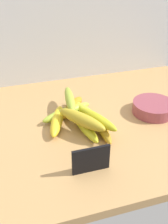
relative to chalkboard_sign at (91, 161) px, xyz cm
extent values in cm
cube|color=tan|center=(8.03, 23.88, -5.36)|extent=(110.00, 76.00, 3.00)
cube|color=silver|center=(8.03, 62.88, 28.14)|extent=(130.00, 2.00, 70.00)
cube|color=black|center=(0.00, -0.07, 0.34)|extent=(11.00, 0.80, 8.40)
cube|color=#916A48|center=(0.00, 0.73, -3.56)|extent=(9.90, 1.20, 0.60)
cylinder|color=#93404D|center=(32.65, 22.77, -1.64)|extent=(15.80, 15.80, 4.43)
ellipsoid|color=#A3BE38|center=(0.25, 29.54, -1.91)|extent=(20.87, 10.79, 3.90)
ellipsoid|color=#CDD025|center=(3.94, 19.15, -2.09)|extent=(6.38, 20.04, 3.53)
ellipsoid|color=yellow|center=(-4.43, 25.06, -1.85)|extent=(10.16, 19.31, 4.01)
ellipsoid|color=#B78921|center=(9.42, 17.49, -2.24)|extent=(3.66, 19.70, 3.23)
ellipsoid|color=#B7841B|center=(3.06, 32.29, -1.71)|extent=(13.57, 15.05, 4.29)
ellipsoid|color=gold|center=(6.32, 30.23, -2.01)|extent=(10.32, 17.35, 3.69)
ellipsoid|color=gold|center=(8.12, 17.82, 1.15)|extent=(10.74, 18.06, 3.55)
ellipsoid|color=#99B135|center=(2.08, 31.96, 2.12)|extent=(5.97, 19.50, 3.37)
ellipsoid|color=gold|center=(2.66, 17.95, 1.85)|extent=(14.41, 18.24, 4.35)
camera|label=1|loc=(-18.21, -53.17, 51.77)|focal=42.92mm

